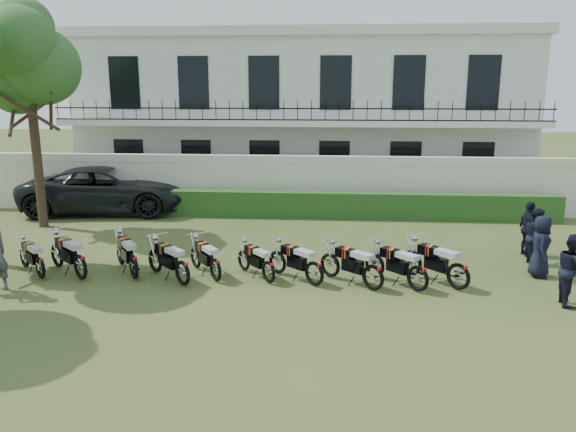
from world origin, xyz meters
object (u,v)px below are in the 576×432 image
at_px(motorcycle_1, 80,261).
at_px(motorcycle_3, 182,267).
at_px(motorcycle_4, 215,264).
at_px(motorcycle_6, 314,268).
at_px(officer_1, 572,270).
at_px(tree_west_near, 28,58).
at_px(officer_3, 541,246).
at_px(officer_5, 528,229).
at_px(motorcycle_2, 133,261).
at_px(motorcycle_7, 373,271).
at_px(motorcycle_5, 268,267).
at_px(suv, 108,189).
at_px(motorcycle_8, 418,272).
at_px(officer_4, 536,236).
at_px(motorcycle_0, 40,263).
at_px(motorcycle_9, 459,270).

distance_m(motorcycle_1, motorcycle_3, 2.78).
xyz_separation_m(motorcycle_4, motorcycle_6, (2.57, -0.13, 0.02)).
bearing_deg(officer_1, tree_west_near, 75.21).
relative_size(motorcycle_1, officer_3, 1.01).
bearing_deg(officer_5, motorcycle_6, 109.73).
relative_size(motorcycle_2, officer_3, 1.06).
height_order(motorcycle_2, motorcycle_7, motorcycle_2).
bearing_deg(motorcycle_1, motorcycle_5, -47.28).
relative_size(suv, officer_1, 3.90).
xyz_separation_m(motorcycle_5, motorcycle_8, (3.74, -0.33, 0.06)).
bearing_deg(motorcycle_5, motorcycle_3, 149.97).
bearing_deg(officer_4, motorcycle_1, 105.69).
relative_size(motorcycle_1, officer_4, 1.03).
bearing_deg(suv, motorcycle_8, -133.25).
height_order(officer_4, officer_5, officer_5).
xyz_separation_m(motorcycle_6, officer_3, (5.96, 1.24, 0.34)).
xyz_separation_m(motorcycle_1, officer_5, (12.38, 3.18, 0.29)).
xyz_separation_m(motorcycle_0, motorcycle_2, (2.47, 0.16, 0.05)).
distance_m(motorcycle_5, officer_5, 8.06).
height_order(motorcycle_2, motorcycle_9, motorcycle_9).
height_order(motorcycle_3, motorcycle_5, motorcycle_3).
relative_size(motorcycle_1, motorcycle_8, 1.10).
xyz_separation_m(officer_1, officer_3, (-0.01, 1.98, -0.01)).
relative_size(motorcycle_2, officer_4, 1.08).
distance_m(motorcycle_5, motorcycle_7, 2.67).
distance_m(motorcycle_4, motorcycle_8, 5.14).
relative_size(motorcycle_6, motorcycle_7, 0.96).
bearing_deg(motorcycle_2, motorcycle_7, -37.33).
xyz_separation_m(motorcycle_4, motorcycle_7, (4.03, -0.35, 0.04)).
height_order(officer_3, officer_4, officer_3).
xyz_separation_m(tree_west_near, motorcycle_5, (8.77, -5.35, -5.44)).
xyz_separation_m(officer_3, officer_4, (0.28, 1.12, -0.02)).
height_order(motorcycle_0, motorcycle_3, motorcycle_3).
distance_m(motorcycle_4, officer_3, 8.61).
distance_m(tree_west_near, suv, 5.76).
height_order(motorcycle_3, motorcycle_7, motorcycle_7).
height_order(motorcycle_0, officer_5, officer_5).
distance_m(motorcycle_4, motorcycle_5, 1.38).
bearing_deg(motorcycle_2, motorcycle_5, -34.37).
relative_size(motorcycle_3, motorcycle_9, 0.97).
height_order(motorcycle_3, officer_1, officer_1).
xyz_separation_m(motorcycle_6, motorcycle_7, (1.46, -0.22, 0.02)).
relative_size(motorcycle_3, officer_5, 0.93).
relative_size(motorcycle_6, officer_5, 0.94).
relative_size(motorcycle_1, motorcycle_2, 0.95).
bearing_deg(motorcycle_7, suv, 90.67).
xyz_separation_m(motorcycle_5, motorcycle_6, (1.18, -0.11, 0.04)).
xyz_separation_m(tree_west_near, officer_4, (16.20, -3.10, -5.08)).
bearing_deg(officer_5, tree_west_near, 74.99).
bearing_deg(motorcycle_8, motorcycle_2, 132.51).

